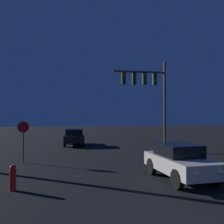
# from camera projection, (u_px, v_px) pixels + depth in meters

# --- Properties ---
(car_near) EXTENTS (2.03, 4.05, 1.49)m
(car_near) POSITION_uv_depth(u_px,v_px,m) (180.00, 161.00, 10.54)
(car_near) COLOR beige
(car_near) RESTS_ON ground_plane
(car_far) EXTENTS (1.85, 3.98, 1.49)m
(car_far) POSITION_uv_depth(u_px,v_px,m) (74.00, 137.00, 22.74)
(car_far) COLOR black
(car_far) RESTS_ON ground_plane
(traffic_signal_mast) EXTENTS (4.10, 0.30, 6.80)m
(traffic_signal_mast) POSITION_uv_depth(u_px,v_px,m) (149.00, 89.00, 18.80)
(traffic_signal_mast) COLOR brown
(traffic_signal_mast) RESTS_ON ground_plane
(stop_sign) EXTENTS (0.64, 0.07, 2.37)m
(stop_sign) POSITION_uv_depth(u_px,v_px,m) (23.00, 134.00, 14.27)
(stop_sign) COLOR brown
(stop_sign) RESTS_ON ground_plane
(fire_hydrant) EXTENTS (0.24, 0.24, 0.93)m
(fire_hydrant) POSITION_uv_depth(u_px,v_px,m) (13.00, 178.00, 8.98)
(fire_hydrant) COLOR red
(fire_hydrant) RESTS_ON ground_plane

